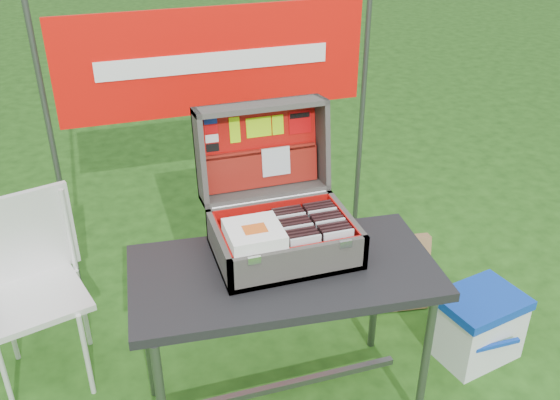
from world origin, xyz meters
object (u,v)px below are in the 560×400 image
object	(u,v)px
suitcase	(280,190)
chair	(37,301)
cardboard_box	(392,274)
cooler	(477,326)
table	(284,341)

from	to	relation	value
suitcase	chair	distance (m)	1.25
chair	cardboard_box	distance (m)	1.81
cardboard_box	suitcase	bearing A→B (deg)	-146.55
cooler	table	bearing A→B (deg)	170.44
chair	cardboard_box	bearing A→B (deg)	-16.04
suitcase	cooler	world-z (taller)	suitcase
suitcase	cardboard_box	size ratio (longest dim) A/B	1.32
suitcase	cardboard_box	bearing A→B (deg)	25.19
chair	cooler	bearing A→B (deg)	-29.06
cooler	chair	xyz separation A→B (m)	(-2.03, 0.48, 0.28)
table	chair	bearing A→B (deg)	157.68
table	chair	size ratio (longest dim) A/B	1.36
cooler	chair	size ratio (longest dim) A/B	0.44
table	suitcase	world-z (taller)	suitcase
suitcase	cooler	xyz separation A→B (m)	(0.99, -0.12, -0.86)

